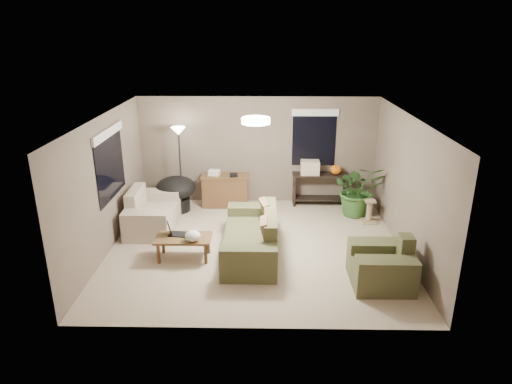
{
  "coord_description": "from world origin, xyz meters",
  "views": [
    {
      "loc": [
        0.15,
        -7.84,
        3.97
      ],
      "look_at": [
        0.0,
        0.2,
        1.05
      ],
      "focal_mm": 32.0,
      "sensor_mm": 36.0,
      "label": 1
    }
  ],
  "objects_px": {
    "desk": "(225,190)",
    "cat_scratching_post": "(369,213)",
    "main_sofa": "(253,239)",
    "papasan_chair": "(176,191)",
    "console_table": "(320,187)",
    "loveseat": "(152,214)",
    "armchair": "(382,267)",
    "coffee_table": "(183,240)",
    "houseplant": "(358,195)",
    "floor_lamp": "(179,141)"
  },
  "relations": [
    {
      "from": "console_table",
      "to": "floor_lamp",
      "type": "relative_size",
      "value": 0.68
    },
    {
      "from": "papasan_chair",
      "to": "loveseat",
      "type": "bearing_deg",
      "value": -109.85
    },
    {
      "from": "desk",
      "to": "houseplant",
      "type": "distance_m",
      "value": 3.02
    },
    {
      "from": "console_table",
      "to": "floor_lamp",
      "type": "xyz_separation_m",
      "value": [
        -3.2,
        -0.31,
        1.16
      ]
    },
    {
      "from": "console_table",
      "to": "papasan_chair",
      "type": "bearing_deg",
      "value": -172.32
    },
    {
      "from": "floor_lamp",
      "to": "houseplant",
      "type": "bearing_deg",
      "value": -4.55
    },
    {
      "from": "armchair",
      "to": "main_sofa",
      "type": "bearing_deg",
      "value": 154.93
    },
    {
      "from": "loveseat",
      "to": "console_table",
      "type": "height_order",
      "value": "loveseat"
    },
    {
      "from": "main_sofa",
      "to": "houseplant",
      "type": "relative_size",
      "value": 1.84
    },
    {
      "from": "loveseat",
      "to": "cat_scratching_post",
      "type": "xyz_separation_m",
      "value": [
        4.6,
        0.36,
        -0.08
      ]
    },
    {
      "from": "coffee_table",
      "to": "papasan_chair",
      "type": "relative_size",
      "value": 1.06
    },
    {
      "from": "desk",
      "to": "cat_scratching_post",
      "type": "relative_size",
      "value": 2.2
    },
    {
      "from": "main_sofa",
      "to": "armchair",
      "type": "height_order",
      "value": "same"
    },
    {
      "from": "loveseat",
      "to": "houseplant",
      "type": "relative_size",
      "value": 1.34
    },
    {
      "from": "armchair",
      "to": "cat_scratching_post",
      "type": "distance_m",
      "value": 2.51
    },
    {
      "from": "houseplant",
      "to": "coffee_table",
      "type": "bearing_deg",
      "value": -149.08
    },
    {
      "from": "main_sofa",
      "to": "floor_lamp",
      "type": "relative_size",
      "value": 1.15
    },
    {
      "from": "main_sofa",
      "to": "armchair",
      "type": "distance_m",
      "value": 2.35
    },
    {
      "from": "console_table",
      "to": "floor_lamp",
      "type": "bearing_deg",
      "value": -174.41
    },
    {
      "from": "main_sofa",
      "to": "console_table",
      "type": "height_order",
      "value": "main_sofa"
    },
    {
      "from": "main_sofa",
      "to": "console_table",
      "type": "relative_size",
      "value": 1.69
    },
    {
      "from": "loveseat",
      "to": "floor_lamp",
      "type": "distance_m",
      "value": 1.75
    },
    {
      "from": "coffee_table",
      "to": "floor_lamp",
      "type": "height_order",
      "value": "floor_lamp"
    },
    {
      "from": "console_table",
      "to": "loveseat",
      "type": "bearing_deg",
      "value": -159.01
    },
    {
      "from": "desk",
      "to": "floor_lamp",
      "type": "distance_m",
      "value": 1.58
    },
    {
      "from": "main_sofa",
      "to": "console_table",
      "type": "distance_m",
      "value": 2.95
    },
    {
      "from": "armchair",
      "to": "desk",
      "type": "xyz_separation_m",
      "value": [
        -2.83,
        3.4,
        0.08
      ]
    },
    {
      "from": "armchair",
      "to": "floor_lamp",
      "type": "xyz_separation_m",
      "value": [
        -3.82,
        3.22,
        1.3
      ]
    },
    {
      "from": "floor_lamp",
      "to": "main_sofa",
      "type": "bearing_deg",
      "value": -52.82
    },
    {
      "from": "console_table",
      "to": "main_sofa",
      "type": "bearing_deg",
      "value": -120.88
    },
    {
      "from": "houseplant",
      "to": "cat_scratching_post",
      "type": "relative_size",
      "value": 2.39
    },
    {
      "from": "desk",
      "to": "coffee_table",
      "type": "bearing_deg",
      "value": -101.83
    },
    {
      "from": "console_table",
      "to": "cat_scratching_post",
      "type": "relative_size",
      "value": 2.6
    },
    {
      "from": "console_table",
      "to": "houseplant",
      "type": "height_order",
      "value": "houseplant"
    },
    {
      "from": "armchair",
      "to": "houseplant",
      "type": "relative_size",
      "value": 0.84
    },
    {
      "from": "cat_scratching_post",
      "to": "desk",
      "type": "bearing_deg",
      "value": 163.86
    },
    {
      "from": "loveseat",
      "to": "floor_lamp",
      "type": "bearing_deg",
      "value": 67.41
    },
    {
      "from": "loveseat",
      "to": "console_table",
      "type": "distance_m",
      "value": 3.91
    },
    {
      "from": "armchair",
      "to": "console_table",
      "type": "relative_size",
      "value": 0.77
    },
    {
      "from": "desk",
      "to": "cat_scratching_post",
      "type": "distance_m",
      "value": 3.29
    },
    {
      "from": "main_sofa",
      "to": "papasan_chair",
      "type": "xyz_separation_m",
      "value": [
        -1.79,
        2.09,
        0.17
      ]
    },
    {
      "from": "cat_scratching_post",
      "to": "loveseat",
      "type": "bearing_deg",
      "value": -175.53
    },
    {
      "from": "coffee_table",
      "to": "desk",
      "type": "xyz_separation_m",
      "value": [
        0.55,
        2.61,
        0.02
      ]
    },
    {
      "from": "houseplant",
      "to": "cat_scratching_post",
      "type": "xyz_separation_m",
      "value": [
        0.18,
        -0.41,
        -0.25
      ]
    },
    {
      "from": "armchair",
      "to": "coffee_table",
      "type": "height_order",
      "value": "armchair"
    },
    {
      "from": "loveseat",
      "to": "papasan_chair",
      "type": "height_order",
      "value": "loveseat"
    },
    {
      "from": "cat_scratching_post",
      "to": "houseplant",
      "type": "bearing_deg",
      "value": 113.93
    },
    {
      "from": "desk",
      "to": "cat_scratching_post",
      "type": "bearing_deg",
      "value": -16.14
    },
    {
      "from": "armchair",
      "to": "papasan_chair",
      "type": "xyz_separation_m",
      "value": [
        -3.92,
        3.08,
        0.17
      ]
    },
    {
      "from": "desk",
      "to": "papasan_chair",
      "type": "distance_m",
      "value": 1.14
    }
  ]
}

